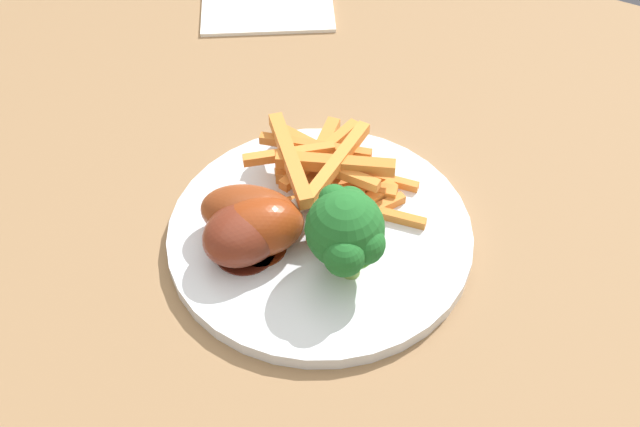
% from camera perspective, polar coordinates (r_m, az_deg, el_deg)
% --- Properties ---
extents(dining_table, '(0.98, 0.84, 0.71)m').
position_cam_1_polar(dining_table, '(0.77, -5.22, -7.29)').
color(dining_table, '#8E6B47').
rests_on(dining_table, ground_plane).
extents(dinner_plate, '(0.24, 0.24, 0.01)m').
position_cam_1_polar(dinner_plate, '(0.68, 0.00, -1.47)').
color(dinner_plate, silver).
rests_on(dinner_plate, dining_table).
extents(broccoli_floret_front, '(0.08, 0.06, 0.07)m').
position_cam_1_polar(broccoli_floret_front, '(0.62, 1.78, -1.14)').
color(broccoli_floret_front, '#77B653').
rests_on(broccoli_floret_front, dinner_plate).
extents(broccoli_floret_middle, '(0.05, 0.05, 0.06)m').
position_cam_1_polar(broccoli_floret_middle, '(0.63, 1.96, -1.72)').
color(broccoli_floret_middle, '#7DA449').
rests_on(broccoli_floret_middle, dinner_plate).
extents(carrot_fries_pile, '(0.14, 0.16, 0.04)m').
position_cam_1_polar(carrot_fries_pile, '(0.70, 0.56, 2.81)').
color(carrot_fries_pile, orange).
rests_on(carrot_fries_pile, dinner_plate).
extents(chicken_drumstick_near, '(0.12, 0.08, 0.04)m').
position_cam_1_polar(chicken_drumstick_near, '(0.65, -4.84, -1.18)').
color(chicken_drumstick_near, '#4C180F').
rests_on(chicken_drumstick_near, dinner_plate).
extents(chicken_drumstick_far, '(0.10, 0.11, 0.05)m').
position_cam_1_polar(chicken_drumstick_far, '(0.66, -3.54, -0.63)').
color(chicken_drumstick_far, '#621F0B').
rests_on(chicken_drumstick_far, dinner_plate).
extents(chicken_drumstick_extra, '(0.07, 0.14, 0.04)m').
position_cam_1_polar(chicken_drumstick_extra, '(0.66, -4.21, -0.14)').
color(chicken_drumstick_extra, '#5D210E').
rests_on(chicken_drumstick_extra, dinner_plate).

